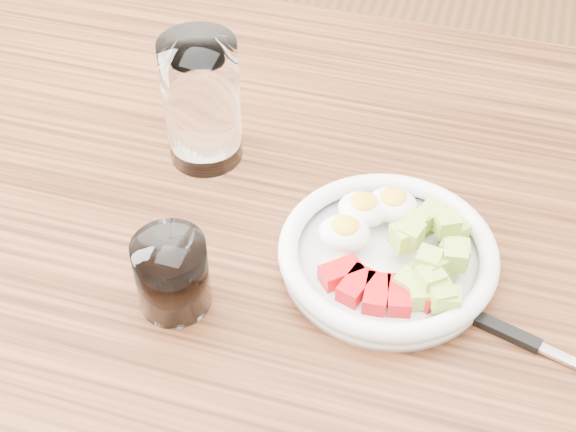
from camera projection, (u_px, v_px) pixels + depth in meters
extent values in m
cube|color=brown|center=(7.00, 184.00, 1.47)|extent=(0.07, 0.07, 0.73)
cube|color=brown|center=(294.00, 258.00, 0.83)|extent=(1.50, 0.90, 0.04)
cylinder|color=white|center=(387.00, 262.00, 0.79)|extent=(0.21, 0.21, 0.01)
torus|color=white|center=(388.00, 251.00, 0.78)|extent=(0.22, 0.22, 0.02)
cube|color=red|center=(341.00, 273.00, 0.76)|extent=(0.04, 0.04, 0.02)
cube|color=red|center=(356.00, 286.00, 0.75)|extent=(0.03, 0.04, 0.02)
cube|color=red|center=(376.00, 294.00, 0.74)|extent=(0.02, 0.04, 0.02)
cube|color=red|center=(399.00, 296.00, 0.74)|extent=(0.03, 0.04, 0.02)
cube|color=red|center=(419.00, 291.00, 0.75)|extent=(0.05, 0.04, 0.02)
ellipsoid|color=white|center=(363.00, 209.00, 0.81)|extent=(0.05, 0.04, 0.03)
ellipsoid|color=yellow|center=(364.00, 201.00, 0.80)|extent=(0.03, 0.03, 0.01)
ellipsoid|color=white|center=(392.00, 205.00, 0.81)|extent=(0.05, 0.04, 0.03)
ellipsoid|color=yellow|center=(393.00, 197.00, 0.80)|extent=(0.03, 0.03, 0.01)
ellipsoid|color=white|center=(345.00, 233.00, 0.78)|extent=(0.05, 0.04, 0.03)
ellipsoid|color=yellow|center=(345.00, 225.00, 0.77)|extent=(0.03, 0.03, 0.01)
cube|color=#B9CE4F|center=(408.00, 284.00, 0.75)|extent=(0.03, 0.03, 0.02)
cube|color=#B9CE4F|center=(455.00, 232.00, 0.79)|extent=(0.03, 0.03, 0.02)
cube|color=#B9CE4F|center=(433.00, 265.00, 0.74)|extent=(0.03, 0.03, 0.02)
cube|color=#B9CE4F|center=(458.00, 253.00, 0.76)|extent=(0.02, 0.02, 0.02)
cube|color=#B9CE4F|center=(455.00, 256.00, 0.74)|extent=(0.02, 0.02, 0.02)
cube|color=#B9CE4F|center=(426.00, 218.00, 0.80)|extent=(0.03, 0.03, 0.02)
cube|color=#B9CE4F|center=(428.00, 261.00, 0.74)|extent=(0.02, 0.02, 0.02)
cube|color=#B9CE4F|center=(452.00, 261.00, 0.76)|extent=(0.03, 0.03, 0.02)
cube|color=#B9CE4F|center=(432.00, 215.00, 0.81)|extent=(0.03, 0.03, 0.02)
cube|color=#B9CE4F|center=(430.00, 279.00, 0.73)|extent=(0.03, 0.03, 0.02)
cube|color=#B9CE4F|center=(404.00, 236.00, 0.77)|extent=(0.03, 0.03, 0.02)
cube|color=#B9CE4F|center=(441.00, 296.00, 0.73)|extent=(0.03, 0.03, 0.02)
cube|color=#B9CE4F|center=(442.00, 272.00, 0.76)|extent=(0.03, 0.03, 0.02)
cube|color=#B9CE4F|center=(410.00, 234.00, 0.76)|extent=(0.03, 0.03, 0.02)
cube|color=#B9CE4F|center=(452.00, 250.00, 0.78)|extent=(0.03, 0.03, 0.02)
cube|color=#B9CE4F|center=(420.00, 295.00, 0.74)|extent=(0.03, 0.03, 0.02)
cube|color=#B9CE4F|center=(416.00, 224.00, 0.79)|extent=(0.02, 0.02, 0.02)
cube|color=#B9CE4F|center=(447.00, 224.00, 0.78)|extent=(0.03, 0.03, 0.02)
cube|color=#B9CE4F|center=(448.00, 300.00, 0.73)|extent=(0.02, 0.02, 0.02)
cube|color=black|center=(491.00, 325.00, 0.74)|extent=(0.09, 0.04, 0.01)
cube|color=silver|center=(570.00, 361.00, 0.71)|extent=(0.05, 0.02, 0.00)
cylinder|color=white|center=(202.00, 102.00, 0.86)|extent=(0.08, 0.08, 0.15)
cylinder|color=white|center=(172.00, 274.00, 0.74)|extent=(0.07, 0.07, 0.08)
cylinder|color=black|center=(172.00, 275.00, 0.74)|extent=(0.06, 0.06, 0.07)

